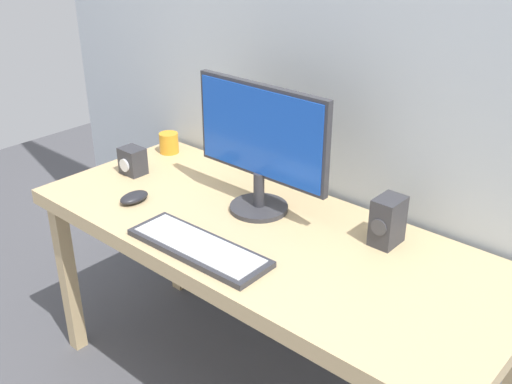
{
  "coord_description": "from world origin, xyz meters",
  "views": [
    {
      "loc": [
        1.07,
        -1.25,
        1.64
      ],
      "look_at": [
        -0.03,
        0.0,
        0.83
      ],
      "focal_mm": 42.33,
      "sensor_mm": 36.0,
      "label": 1
    }
  ],
  "objects_px": {
    "speaker_right": "(388,221)",
    "coffee_mug": "(169,143)",
    "audio_controller": "(133,161)",
    "keyboard_primary": "(198,247)",
    "monitor": "(261,142)",
    "mouse": "(134,197)",
    "desk": "(263,247)"
  },
  "relations": [
    {
      "from": "keyboard_primary",
      "to": "monitor",
      "type": "bearing_deg",
      "value": 96.55
    },
    {
      "from": "monitor",
      "to": "audio_controller",
      "type": "distance_m",
      "value": 0.59
    },
    {
      "from": "desk",
      "to": "coffee_mug",
      "type": "relative_size",
      "value": 19.44
    },
    {
      "from": "monitor",
      "to": "audio_controller",
      "type": "relative_size",
      "value": 5.07
    },
    {
      "from": "speaker_right",
      "to": "audio_controller",
      "type": "bearing_deg",
      "value": -169.64
    },
    {
      "from": "monitor",
      "to": "coffee_mug",
      "type": "distance_m",
      "value": 0.65
    },
    {
      "from": "monitor",
      "to": "speaker_right",
      "type": "height_order",
      "value": "monitor"
    },
    {
      "from": "monitor",
      "to": "keyboard_primary",
      "type": "bearing_deg",
      "value": -83.45
    },
    {
      "from": "keyboard_primary",
      "to": "speaker_right",
      "type": "distance_m",
      "value": 0.56
    },
    {
      "from": "mouse",
      "to": "speaker_right",
      "type": "bearing_deg",
      "value": 20.76
    },
    {
      "from": "keyboard_primary",
      "to": "audio_controller",
      "type": "height_order",
      "value": "audio_controller"
    },
    {
      "from": "audio_controller",
      "to": "keyboard_primary",
      "type": "bearing_deg",
      "value": -20.97
    },
    {
      "from": "keyboard_primary",
      "to": "desk",
      "type": "bearing_deg",
      "value": 75.03
    },
    {
      "from": "speaker_right",
      "to": "coffee_mug",
      "type": "bearing_deg",
      "value": 177.46
    },
    {
      "from": "coffee_mug",
      "to": "speaker_right",
      "type": "bearing_deg",
      "value": -2.54
    },
    {
      "from": "mouse",
      "to": "audio_controller",
      "type": "bearing_deg",
      "value": 139.81
    },
    {
      "from": "speaker_right",
      "to": "audio_controller",
      "type": "distance_m",
      "value": 0.99
    },
    {
      "from": "audio_controller",
      "to": "desk",
      "type": "bearing_deg",
      "value": -0.25
    },
    {
      "from": "monitor",
      "to": "mouse",
      "type": "relative_size",
      "value": 4.7
    },
    {
      "from": "keyboard_primary",
      "to": "audio_controller",
      "type": "xyz_separation_m",
      "value": [
        -0.58,
        0.22,
        0.04
      ]
    },
    {
      "from": "desk",
      "to": "speaker_right",
      "type": "xyz_separation_m",
      "value": [
        0.33,
        0.18,
        0.14
      ]
    },
    {
      "from": "monitor",
      "to": "mouse",
      "type": "xyz_separation_m",
      "value": [
        -0.36,
        -0.25,
        -0.22
      ]
    },
    {
      "from": "mouse",
      "to": "coffee_mug",
      "type": "height_order",
      "value": "coffee_mug"
    },
    {
      "from": "monitor",
      "to": "keyboard_primary",
      "type": "height_order",
      "value": "monitor"
    },
    {
      "from": "keyboard_primary",
      "to": "coffee_mug",
      "type": "relative_size",
      "value": 5.65
    },
    {
      "from": "speaker_right",
      "to": "audio_controller",
      "type": "xyz_separation_m",
      "value": [
        -0.97,
        -0.18,
        -0.02
      ]
    },
    {
      "from": "monitor",
      "to": "coffee_mug",
      "type": "height_order",
      "value": "monitor"
    },
    {
      "from": "monitor",
      "to": "coffee_mug",
      "type": "relative_size",
      "value": 6.2
    },
    {
      "from": "audio_controller",
      "to": "mouse",
      "type": "bearing_deg",
      "value": -38.26
    },
    {
      "from": "speaker_right",
      "to": "coffee_mug",
      "type": "xyz_separation_m",
      "value": [
        -1.03,
        0.05,
        -0.03
      ]
    },
    {
      "from": "keyboard_primary",
      "to": "speaker_right",
      "type": "bearing_deg",
      "value": 45.85
    },
    {
      "from": "speaker_right",
      "to": "coffee_mug",
      "type": "relative_size",
      "value": 1.81
    }
  ]
}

